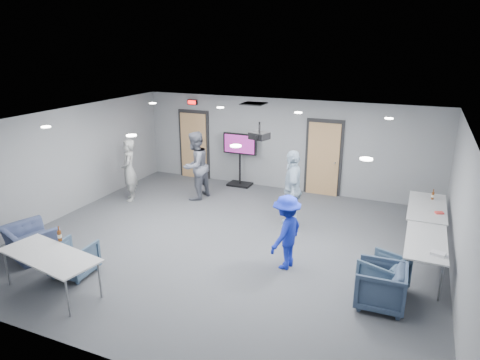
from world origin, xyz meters
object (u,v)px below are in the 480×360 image
at_px(chair_front_b, 30,242).
at_px(table_front_left, 49,257).
at_px(chair_right_c, 380,286).
at_px(table_right_a, 427,208).
at_px(person_d, 286,232).
at_px(tv_stand, 240,156).
at_px(chair_front_a, 74,259).
at_px(chair_right_b, 383,275).
at_px(person_a, 129,170).
at_px(person_b, 195,166).
at_px(projector, 259,136).
at_px(bottle_front, 60,236).
at_px(table_right_b, 426,243).
at_px(bottle_right, 433,196).
at_px(person_c, 292,189).

height_order(chair_front_b, table_front_left, table_front_left).
height_order(chair_right_c, chair_front_b, chair_right_c).
distance_m(chair_front_b, table_right_a, 8.60).
distance_m(person_d, tv_stand, 5.12).
height_order(chair_right_c, chair_front_a, chair_right_c).
bearing_deg(tv_stand, table_right_a, -17.54).
bearing_deg(chair_right_c, tv_stand, -138.06).
relative_size(chair_right_c, table_front_left, 0.40).
bearing_deg(chair_right_b, person_a, -85.01).
bearing_deg(table_right_a, chair_right_b, 166.76).
height_order(person_b, projector, projector).
relative_size(person_d, bottle_front, 5.10).
bearing_deg(chair_right_b, chair_front_b, -56.06).
xyz_separation_m(table_right_b, bottle_right, (0.10, 2.41, 0.14)).
height_order(chair_front_b, table_right_b, table_right_b).
xyz_separation_m(chair_right_c, tv_stand, (-4.66, 4.91, 0.56)).
xyz_separation_m(person_b, bottle_front, (-0.26, -4.71, -0.12)).
relative_size(chair_right_c, table_right_b, 0.46).
height_order(person_c, chair_right_b, person_c).
distance_m(person_c, chair_right_c, 3.49).
distance_m(chair_front_a, table_right_b, 6.63).
distance_m(person_a, person_d, 5.47).
bearing_deg(chair_front_b, person_b, -88.13).
bearing_deg(chair_right_b, table_right_b, 164.50).
bearing_deg(person_b, chair_front_b, -10.08).
bearing_deg(table_right_a, person_a, 95.21).
bearing_deg(chair_right_c, table_right_a, 167.04).
height_order(bottle_right, projector, projector).
xyz_separation_m(person_b, table_right_b, (5.99, -2.03, -0.28)).
bearing_deg(table_right_a, bottle_right, -11.18).
relative_size(chair_front_b, bottle_front, 3.46).
relative_size(chair_front_b, tv_stand, 0.62).
bearing_deg(table_right_b, chair_right_c, 153.92).
height_order(person_c, projector, projector).
xyz_separation_m(person_a, person_c, (4.67, 0.02, 0.08)).
bearing_deg(chair_right_c, bottle_front, -77.93).
relative_size(person_b, person_c, 1.01).
distance_m(person_d, bottle_front, 4.25).
bearing_deg(person_a, table_right_a, 60.38).
xyz_separation_m(chair_right_b, table_right_a, (0.65, 2.76, 0.36)).
xyz_separation_m(person_b, tv_stand, (0.69, 1.55, -0.03)).
relative_size(table_right_b, bottle_front, 5.96).
distance_m(person_c, bottle_front, 5.12).
distance_m(person_b, bottle_right, 6.11).
bearing_deg(chair_right_c, projector, -119.70).
bearing_deg(person_d, person_c, -155.23).
relative_size(person_c, table_front_left, 0.93).
relative_size(table_right_b, tv_stand, 1.07).
bearing_deg(bottle_right, tv_stand, 167.85).
xyz_separation_m(person_d, chair_right_b, (1.85, -0.16, -0.42)).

